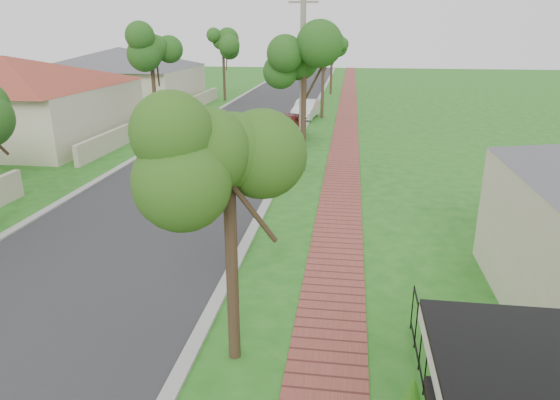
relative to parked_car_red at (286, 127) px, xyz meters
The scene contains 11 objects.
road 3.72m from the parked_car_red, 144.08° to the right, with size 7.00×120.00×0.02m, color #28282B.
kerb_right 2.37m from the parked_car_red, 71.98° to the right, with size 0.30×120.00×0.10m, color #9E9E99.
kerb_left 6.98m from the parked_car_red, 162.05° to the right, with size 0.30×120.00×0.10m, color #9E9E99.
sidewalk 4.00m from the parked_car_red, 32.99° to the right, with size 1.50×120.00×0.03m, color #98423C.
street_trees 6.67m from the parked_car_red, 121.02° to the left, with size 10.70×37.65×5.89m.
far_house_red 15.16m from the parked_car_red, behind, with size 15.56×15.56×4.60m.
far_house_grey 19.13m from the parked_car_red, 141.52° to the left, with size 15.56×15.56×4.60m.
parked_car_red is the anchor object (origin of this frame).
parked_car_white 7.40m from the parked_car_red, 86.54° to the left, with size 1.35×3.87×1.27m, color white.
near_tree 19.86m from the parked_car_red, 85.47° to the right, with size 1.95×1.95×4.99m.
utility_pole 6.83m from the parked_car_red, 76.28° to the right, with size 1.20×0.24×7.33m.
Camera 1 is at (3.46, -5.20, 5.86)m, focal length 32.00 mm.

